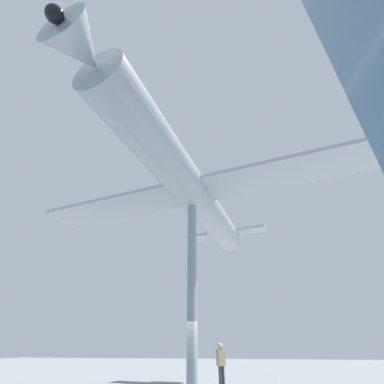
{
  "coord_description": "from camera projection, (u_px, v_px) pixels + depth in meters",
  "views": [
    {
      "loc": [
        -1.98,
        11.18,
        1.63
      ],
      "look_at": [
        0.0,
        0.0,
        8.52
      ],
      "focal_mm": 24.0,
      "sensor_mm": 36.0,
      "label": 1
    }
  ],
  "objects": [
    {
      "name": "visitor_person",
      "position": [
        221.0,
        361.0,
        12.24
      ],
      "size": [
        0.44,
        0.44,
        1.82
      ],
      "rotation": [
        0.0,
        0.0,
        0.79
      ],
      "color": "#383842",
      "rests_on": "ground_plane"
    },
    {
      "name": "support_pylon_central",
      "position": [
        192.0,
        287.0,
        10.85
      ],
      "size": [
        0.42,
        0.42,
        7.64
      ],
      "color": "#999EA3",
      "rests_on": "ground_plane"
    },
    {
      "name": "suspended_airplane",
      "position": [
        190.0,
        189.0,
        13.06
      ],
      "size": [
        17.89,
        16.41,
        2.79
      ],
      "rotation": [
        0.0,
        0.0,
        -0.21
      ],
      "color": "#B2B7BC",
      "rests_on": "support_pylon_central"
    }
  ]
}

